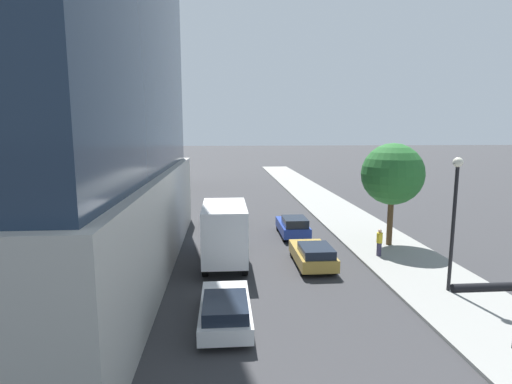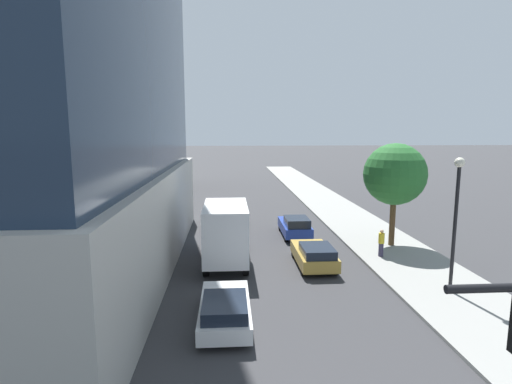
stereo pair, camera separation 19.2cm
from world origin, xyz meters
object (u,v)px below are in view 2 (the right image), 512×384
Objects in this scene: construction_building at (116,61)px; street_tree at (395,174)px; car_blue at (295,226)px; box_truck at (226,231)px; pedestrian_yellow_shirt at (381,243)px; car_gold at (314,254)px; street_lamp at (456,206)px; car_gray at (227,219)px; car_white at (225,309)px.

construction_building is 5.49× the size of street_tree.
box_truck reaches higher than car_blue.
construction_building is 34.92m from car_blue.
car_gold is at bearing -164.83° from pedestrian_yellow_shirt.
box_truck is 4.15× the size of pedestrian_yellow_shirt.
pedestrian_yellow_shirt is (22.77, -30.61, -15.04)m from construction_building.
car_gold is at bearing 142.93° from street_lamp.
street_lamp is 1.52× the size of car_gray.
pedestrian_yellow_shirt is (4.20, 1.14, 0.25)m from car_gold.
street_lamp reaches higher than car_gray.
construction_building is 5.85× the size of street_lamp.
car_blue is (4.84, -2.80, 0.03)m from car_gray.
construction_building reaches higher than street_tree.
box_truck is (-4.84, 0.88, 1.21)m from car_gold.
car_white is 1.04× the size of car_gold.
construction_building is 44.75m from street_lamp.
car_white is 7.37m from box_truck.
car_gold is 4.36m from pedestrian_yellow_shirt.
street_lamp is at bearing -25.89° from box_truck.
car_gray is (-10.59, 5.85, -3.99)m from street_tree.
construction_building is 30.49m from car_gray.
pedestrian_yellow_shirt reaches higher than car_blue.
box_truck is at bearing 90.00° from car_white.
construction_building reaches higher than car_white.
street_lamp is at bearing -92.48° from street_tree.
pedestrian_yellow_shirt is at bearing 1.63° from box_truck.
box_truck is at bearing -66.02° from construction_building.
car_blue is 7.44m from box_truck.
car_gold is 2.67× the size of pedestrian_yellow_shirt.
car_white is at bearing -90.00° from box_truck.
street_tree is at bearing 13.21° from box_truck.
car_white is 15.60m from car_gray.
street_tree is 11.24m from box_truck.
construction_building is at bearing 130.60° from street_tree.
construction_building is 43.33m from car_white.
box_truck is (13.73, -30.87, -14.09)m from construction_building.
car_gold is at bearing -149.65° from street_tree.
car_blue is (-5.43, 10.52, -3.38)m from street_lamp.
car_blue is (4.84, 12.79, 0.08)m from car_white.
street_tree is 4.09× the size of pedestrian_yellow_shirt.
box_truck is (-4.84, -5.53, 1.16)m from car_blue.
car_gray is at bearing 151.09° from street_tree.
car_gray is 0.95× the size of car_gold.
street_tree reaches higher than pedestrian_yellow_shirt.
street_lamp is at bearing -76.82° from pedestrian_yellow_shirt.
street_tree reaches higher than car_gold.
street_lamp is at bearing -52.37° from car_gray.
street_lamp is 12.31m from car_blue.
car_white is (13.73, -38.13, -15.33)m from construction_building.
car_gold is 6.42m from car_blue.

